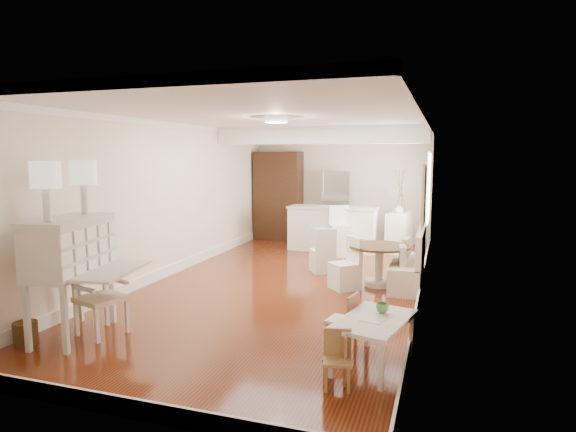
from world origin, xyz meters
The scene contains 20 objects.
room centered at (0.04, 0.32, 1.98)m, with size 9.00×9.04×2.82m.
secretary_bureau centered at (-1.70, -3.12, 0.74)m, with size 1.15×1.17×1.47m, color silver.
gustavian_armchair centered at (-1.42, -2.96, 0.47)m, with size 0.54×0.54×0.94m, color white.
wicker_basket centered at (-2.05, -3.51, 0.13)m, with size 0.27×0.27×0.27m, color #55371A.
kids_table centered at (1.90, -2.84, 0.26)m, with size 0.62×1.04×0.52m, color silver.
kids_chair_a centered at (1.60, -3.29, 0.25)m, with size 0.25×0.25×0.51m, color #986A45.
kids_chair_b centered at (1.48, -2.43, 0.32)m, with size 0.31×0.31×0.65m, color tan.
kids_chair_c centered at (1.64, -3.42, 0.28)m, with size 0.27×0.27×0.55m, color #A7814C.
banquette centered at (1.99, 0.50, 0.49)m, with size 0.52×1.60×0.98m, color silver.
dining_table centered at (1.53, 0.35, 0.35)m, with size 1.03×1.03×0.70m, color #4A2F17.
slip_chair_near centered at (1.02, -0.01, 0.43)m, with size 0.41×0.43×0.86m, color white.
slip_chair_far centered at (0.39, 1.01, 0.43)m, with size 0.40×0.42×0.85m, color white.
breakfast_counter centered at (0.10, 3.10, 0.52)m, with size 2.05×0.65×1.03m, color white.
bar_stool_left centered at (-0.10, 2.84, 0.46)m, with size 0.37×0.37×0.91m, color white.
bar_stool_right centered at (0.39, 2.59, 0.55)m, with size 0.44×0.44×1.10m, color white.
pantry_cabinet centered at (-1.60, 4.18, 1.15)m, with size 1.20×0.60×2.30m, color #381E11.
fridge centered at (0.30, 4.15, 0.90)m, with size 0.75×0.65×1.80m, color silver.
sideboard centered at (1.59, 3.45, 0.45)m, with size 0.42×0.95×0.91m, color white.
pencil_cup centered at (1.95, -2.63, 0.57)m, with size 0.13×0.13×0.11m, color #60A15E.
branch_vase centered at (1.57, 3.41, 1.01)m, with size 0.20×0.20×0.21m, color silver.
Camera 1 is at (2.54, -7.69, 2.19)m, focal length 30.00 mm.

